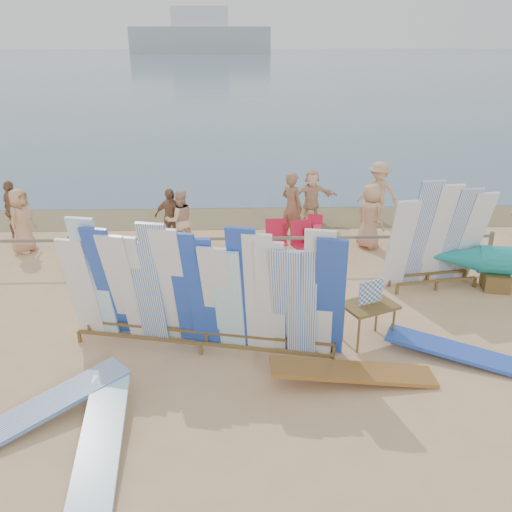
{
  "coord_description": "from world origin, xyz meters",
  "views": [
    {
      "loc": [
        -0.02,
        -8.97,
        5.22
      ],
      "look_at": [
        0.31,
        1.46,
        0.98
      ],
      "focal_mm": 38.0,
      "sensor_mm": 36.0,
      "label": 1
    }
  ],
  "objects_px": {
    "vendor_table": "(368,322)",
    "beach_chair_right": "(304,248)",
    "beachgoer_4": "(170,218)",
    "beachgoer_9": "(378,193)",
    "side_surfboard_rack": "(438,239)",
    "beachgoer_extra_1": "(13,210)",
    "stroller": "(313,239)",
    "beachgoer_2": "(180,220)",
    "flat_board_a": "(102,452)",
    "beachgoer_6": "(370,216)",
    "flat_board_d": "(464,360)",
    "beachgoer_5": "(312,196)",
    "beachgoer_7": "(292,207)",
    "flat_board_c": "(352,382)",
    "flat_board_e": "(42,420)",
    "beach_chair_left": "(276,244)",
    "beachgoer_0": "(22,221)",
    "main_surfboard_rack": "(202,293)"
  },
  "relations": [
    {
      "from": "vendor_table",
      "to": "beach_chair_right",
      "type": "xyz_separation_m",
      "value": [
        -0.69,
        4.09,
        -0.14
      ]
    },
    {
      "from": "beachgoer_4",
      "to": "beachgoer_9",
      "type": "height_order",
      "value": "beachgoer_9"
    },
    {
      "from": "side_surfboard_rack",
      "to": "vendor_table",
      "type": "height_order",
      "value": "side_surfboard_rack"
    },
    {
      "from": "vendor_table",
      "to": "beachgoer_extra_1",
      "type": "distance_m",
      "value": 10.28
    },
    {
      "from": "stroller",
      "to": "beachgoer_9",
      "type": "xyz_separation_m",
      "value": [
        2.22,
        2.39,
        0.54
      ]
    },
    {
      "from": "vendor_table",
      "to": "beach_chair_right",
      "type": "bearing_deg",
      "value": 75.49
    },
    {
      "from": "beachgoer_2",
      "to": "stroller",
      "type": "bearing_deg",
      "value": 157.09
    },
    {
      "from": "flat_board_a",
      "to": "beachgoer_6",
      "type": "height_order",
      "value": "beachgoer_6"
    },
    {
      "from": "beachgoer_extra_1",
      "to": "beachgoer_6",
      "type": "xyz_separation_m",
      "value": [
        9.61,
        -0.97,
        0.05
      ]
    },
    {
      "from": "flat_board_d",
      "to": "beachgoer_9",
      "type": "xyz_separation_m",
      "value": [
        0.24,
        7.51,
        0.92
      ]
    },
    {
      "from": "side_surfboard_rack",
      "to": "beachgoer_4",
      "type": "height_order",
      "value": "side_surfboard_rack"
    },
    {
      "from": "beachgoer_5",
      "to": "side_surfboard_rack",
      "type": "bearing_deg",
      "value": -71.63
    },
    {
      "from": "beach_chair_right",
      "to": "beachgoer_7",
      "type": "bearing_deg",
      "value": 76.32
    },
    {
      "from": "flat_board_c",
      "to": "stroller",
      "type": "height_order",
      "value": "stroller"
    },
    {
      "from": "flat_board_e",
      "to": "beachgoer_4",
      "type": "height_order",
      "value": "beachgoer_4"
    },
    {
      "from": "flat_board_c",
      "to": "beach_chair_right",
      "type": "height_order",
      "value": "beach_chair_right"
    },
    {
      "from": "flat_board_a",
      "to": "beach_chair_left",
      "type": "bearing_deg",
      "value": 63.33
    },
    {
      "from": "beachgoer_5",
      "to": "beachgoer_0",
      "type": "relative_size",
      "value": 0.94
    },
    {
      "from": "vendor_table",
      "to": "main_surfboard_rack",
      "type": "bearing_deg",
      "value": 158.99
    },
    {
      "from": "beachgoer_7",
      "to": "beachgoer_extra_1",
      "type": "distance_m",
      "value": 7.62
    },
    {
      "from": "beach_chair_left",
      "to": "beachgoer_0",
      "type": "distance_m",
      "value": 6.55
    },
    {
      "from": "vendor_table",
      "to": "beachgoer_9",
      "type": "height_order",
      "value": "beachgoer_9"
    },
    {
      "from": "side_surfboard_rack",
      "to": "beachgoer_5",
      "type": "bearing_deg",
      "value": 104.94
    },
    {
      "from": "flat_board_d",
      "to": "beachgoer_4",
      "type": "bearing_deg",
      "value": 71.51
    },
    {
      "from": "side_surfboard_rack",
      "to": "beach_chair_left",
      "type": "height_order",
      "value": "side_surfboard_rack"
    },
    {
      "from": "flat_board_a",
      "to": "beachgoer_5",
      "type": "distance_m",
      "value": 10.59
    },
    {
      "from": "side_surfboard_rack",
      "to": "beachgoer_7",
      "type": "distance_m",
      "value": 4.27
    },
    {
      "from": "side_surfboard_rack",
      "to": "flat_board_a",
      "type": "relative_size",
      "value": 0.94
    },
    {
      "from": "main_surfboard_rack",
      "to": "beachgoer_6",
      "type": "xyz_separation_m",
      "value": [
        4.07,
        4.94,
        -0.25
      ]
    },
    {
      "from": "beach_chair_right",
      "to": "flat_board_d",
      "type": "bearing_deg",
      "value": -87.18
    },
    {
      "from": "beach_chair_left",
      "to": "beachgoer_6",
      "type": "xyz_separation_m",
      "value": [
        2.47,
        0.34,
        0.62
      ]
    },
    {
      "from": "flat_board_e",
      "to": "beachgoer_7",
      "type": "relative_size",
      "value": 1.43
    },
    {
      "from": "stroller",
      "to": "beachgoer_6",
      "type": "height_order",
      "value": "beachgoer_6"
    },
    {
      "from": "beach_chair_right",
      "to": "beachgoer_2",
      "type": "bearing_deg",
      "value": 144.93
    },
    {
      "from": "flat_board_e",
      "to": "stroller",
      "type": "bearing_deg",
      "value": 103.29
    },
    {
      "from": "main_surfboard_rack",
      "to": "flat_board_c",
      "type": "bearing_deg",
      "value": -11.51
    },
    {
      "from": "stroller",
      "to": "beachgoer_7",
      "type": "distance_m",
      "value": 1.24
    },
    {
      "from": "flat_board_a",
      "to": "beachgoer_0",
      "type": "xyz_separation_m",
      "value": [
        -3.68,
        7.5,
        0.84
      ]
    },
    {
      "from": "flat_board_e",
      "to": "beach_chair_right",
      "type": "xyz_separation_m",
      "value": [
        4.56,
        6.13,
        0.27
      ]
    },
    {
      "from": "flat_board_d",
      "to": "beach_chair_right",
      "type": "bearing_deg",
      "value": 51.85
    },
    {
      "from": "flat_board_c",
      "to": "beachgoer_5",
      "type": "xyz_separation_m",
      "value": [
        0.35,
        8.26,
        0.79
      ]
    },
    {
      "from": "main_surfboard_rack",
      "to": "flat_board_c",
      "type": "xyz_separation_m",
      "value": [
        2.47,
        -1.09,
        -1.12
      ]
    },
    {
      "from": "flat_board_e",
      "to": "stroller",
      "type": "height_order",
      "value": "stroller"
    },
    {
      "from": "main_surfboard_rack",
      "to": "beachgoer_4",
      "type": "height_order",
      "value": "main_surfboard_rack"
    },
    {
      "from": "beachgoer_extra_1",
      "to": "beachgoer_9",
      "type": "relative_size",
      "value": 0.88
    },
    {
      "from": "flat_board_a",
      "to": "beachgoer_0",
      "type": "bearing_deg",
      "value": 111.03
    },
    {
      "from": "side_surfboard_rack",
      "to": "beachgoer_7",
      "type": "xyz_separation_m",
      "value": [
        -2.87,
        3.16,
        -0.2
      ]
    },
    {
      "from": "beach_chair_left",
      "to": "beachgoer_9",
      "type": "relative_size",
      "value": 0.46
    },
    {
      "from": "flat_board_c",
      "to": "beachgoer_5",
      "type": "bearing_deg",
      "value": -3.77
    },
    {
      "from": "beachgoer_extra_1",
      "to": "beachgoer_0",
      "type": "distance_m",
      "value": 1.17
    }
  ]
}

